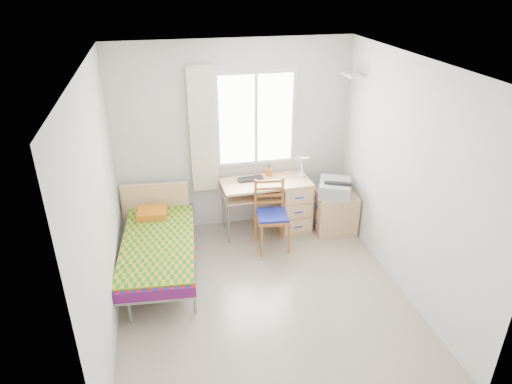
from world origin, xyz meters
TOP-DOWN VIEW (x-y plane):
  - floor at (0.00, 0.00)m, footprint 3.50×3.50m
  - ceiling at (0.00, 0.00)m, footprint 3.50×3.50m
  - wall_back at (0.00, 1.75)m, footprint 3.20×0.00m
  - wall_left at (-1.60, 0.00)m, footprint 0.00×3.50m
  - wall_right at (1.60, 0.00)m, footprint 0.00×3.50m
  - window at (0.30, 1.73)m, footprint 1.10×0.04m
  - curtain at (-0.42, 1.68)m, footprint 0.35×0.05m
  - floating_shelf at (1.49, 1.40)m, footprint 0.20×0.32m
  - bed at (-1.12, 0.77)m, footprint 1.01×1.91m
  - desk at (0.70, 1.42)m, footprint 1.23×0.60m
  - chair at (0.35, 1.01)m, footprint 0.44×0.44m
  - cabinet at (1.32, 1.19)m, footprint 0.58×0.52m
  - printer at (1.28, 1.18)m, footprint 0.56×0.60m
  - laptop at (0.18, 1.47)m, footprint 0.38×0.27m
  - pen_cup at (0.46, 1.60)m, footprint 0.10×0.10m
  - task_lamp at (0.83, 1.36)m, footprint 0.23×0.32m
  - book at (0.21, 1.46)m, footprint 0.21×0.25m

SIDE VIEW (x-z plane):
  - floor at x=0.00m, z-range 0.00..0.00m
  - cabinet at x=1.32m, z-range 0.00..0.59m
  - bed at x=-1.12m, z-range -0.01..0.79m
  - desk at x=0.70m, z-range 0.03..0.79m
  - chair at x=0.35m, z-range 0.06..1.00m
  - book at x=0.21m, z-range 0.58..0.60m
  - printer at x=1.28m, z-range 0.59..0.79m
  - laptop at x=0.18m, z-range 0.76..0.79m
  - pen_cup at x=0.46m, z-range 0.76..0.86m
  - task_lamp at x=0.83m, z-range 0.81..1.22m
  - wall_left at x=-1.60m, z-range -0.45..3.05m
  - wall_right at x=1.60m, z-range -0.45..3.05m
  - wall_back at x=0.00m, z-range -0.30..2.90m
  - curtain at x=-0.42m, z-range 0.60..2.30m
  - window at x=0.30m, z-range 0.90..2.20m
  - floating_shelf at x=1.49m, z-range 2.13..2.17m
  - ceiling at x=0.00m, z-range 2.60..2.60m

